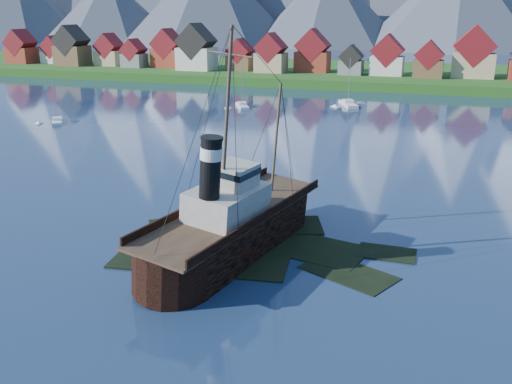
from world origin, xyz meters
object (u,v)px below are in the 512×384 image
(tugboat_wreck, at_px, (237,220))
(sailboat_c, at_px, (242,106))
(sailboat_e, at_px, (348,104))
(sailboat_a, at_px, (57,122))

(tugboat_wreck, distance_m, sailboat_c, 93.46)
(sailboat_c, height_order, sailboat_e, sailboat_e)
(tugboat_wreck, bearing_deg, sailboat_c, 120.21)
(tugboat_wreck, bearing_deg, sailboat_a, 150.41)
(tugboat_wreck, distance_m, sailboat_e, 100.14)
(sailboat_a, relative_size, sailboat_c, 0.85)
(tugboat_wreck, relative_size, sailboat_c, 2.61)
(sailboat_a, distance_m, sailboat_e, 74.58)
(sailboat_a, xyz_separation_m, sailboat_e, (58.86, 45.79, 0.06))
(sailboat_a, distance_m, sailboat_c, 47.10)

